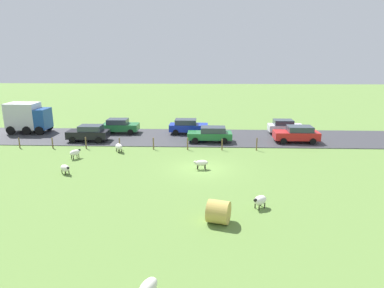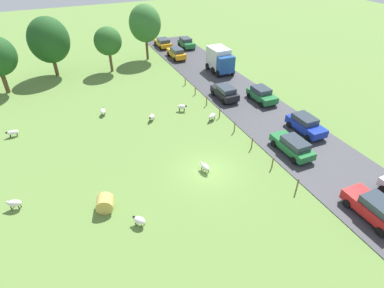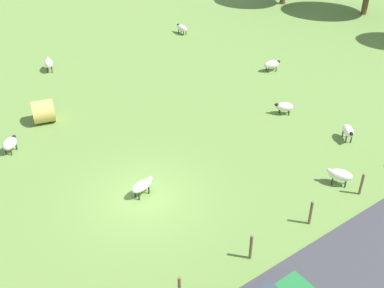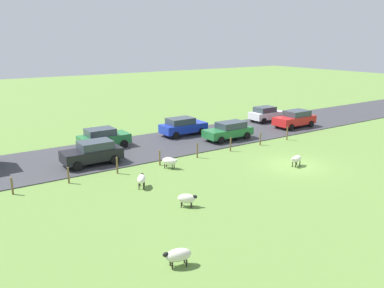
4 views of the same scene
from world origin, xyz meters
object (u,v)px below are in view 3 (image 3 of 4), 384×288
at_px(sheep_4, 142,186).
at_px(sheep_7, 340,175).
at_px(sheep_2, 272,64).
at_px(sheep_3, 348,131).
at_px(sheep_1, 49,63).
at_px(sheep_5, 10,144).
at_px(hay_bale_0, 43,111).
at_px(sheep_6, 182,28).
at_px(sheep_0, 284,107).

bearing_deg(sheep_4, sheep_7, 59.04).
distance_m(sheep_2, sheep_3, 8.94).
bearing_deg(sheep_3, sheep_4, -102.36).
relative_size(sheep_1, sheep_5, 1.13).
distance_m(sheep_3, hay_bale_0, 16.40).
height_order(sheep_2, sheep_3, sheep_3).
height_order(sheep_3, sheep_6, sheep_3).
distance_m(sheep_4, sheep_5, 7.72).
distance_m(sheep_0, sheep_6, 14.05).
relative_size(sheep_1, sheep_7, 0.99).
bearing_deg(sheep_0, hay_bale_0, -122.58).
bearing_deg(hay_bale_0, sheep_6, 115.16).
bearing_deg(sheep_4, sheep_0, 98.23).
relative_size(sheep_4, sheep_7, 1.02).
xyz_separation_m(sheep_2, sheep_6, (-9.19, -0.83, -0.02)).
relative_size(sheep_3, sheep_5, 1.06).
height_order(sheep_2, sheep_7, sheep_7).
xyz_separation_m(sheep_1, sheep_6, (-0.41, 11.16, -0.09)).
xyz_separation_m(sheep_6, sheep_7, (19.90, -5.22, 0.05)).
relative_size(sheep_7, hay_bale_0, 0.95).
distance_m(sheep_0, sheep_1, 15.87).
bearing_deg(sheep_3, sheep_0, -169.69).
height_order(sheep_4, sheep_6, sheep_4).
distance_m(sheep_0, sheep_4, 10.40).
bearing_deg(sheep_0, sheep_1, -147.48).
xyz_separation_m(sheep_0, sheep_1, (-13.38, -8.53, 0.09)).
height_order(sheep_0, sheep_3, sheep_3).
bearing_deg(sheep_4, sheep_6, 139.81).
height_order(sheep_1, sheep_3, sheep_1).
height_order(sheep_5, hay_bale_0, hay_bale_0).
relative_size(sheep_6, hay_bale_0, 0.98).
xyz_separation_m(sheep_4, sheep_5, (-6.84, -3.56, -0.03)).
xyz_separation_m(sheep_4, sheep_6, (-15.29, 12.91, -0.05)).
height_order(sheep_0, sheep_7, sheep_7).
bearing_deg(sheep_7, sheep_0, 157.00).
bearing_deg(sheep_3, sheep_6, 173.82).
height_order(sheep_0, sheep_1, sheep_1).
bearing_deg(sheep_4, hay_bale_0, -173.19).
bearing_deg(sheep_4, sheep_1, 173.26).
relative_size(sheep_0, sheep_5, 1.01).
distance_m(sheep_5, hay_bale_0, 3.15).
distance_m(sheep_1, sheep_7, 20.37).
distance_m(sheep_0, sheep_7, 6.63).
bearing_deg(sheep_5, sheep_4, 27.50).
bearing_deg(sheep_1, sheep_3, 28.13).
height_order(sheep_1, sheep_6, sheep_1).
relative_size(sheep_1, sheep_4, 0.97).
distance_m(sheep_2, sheep_4, 15.04).
height_order(sheep_3, sheep_4, sheep_3).
bearing_deg(sheep_1, sheep_4, -6.74).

